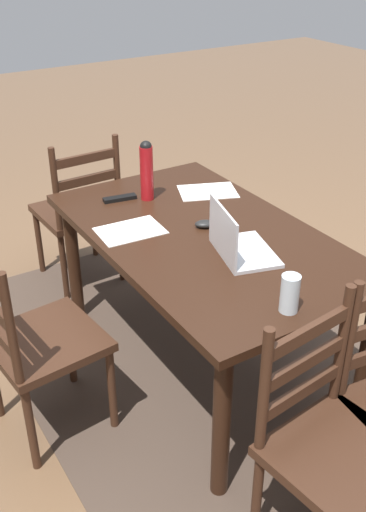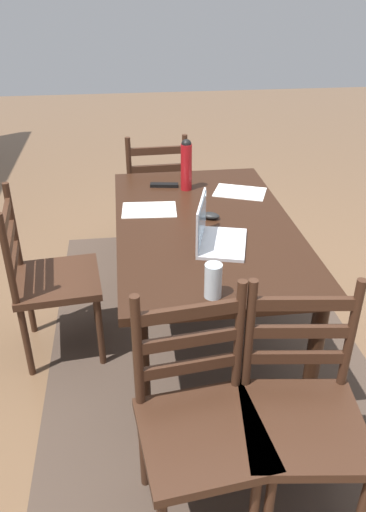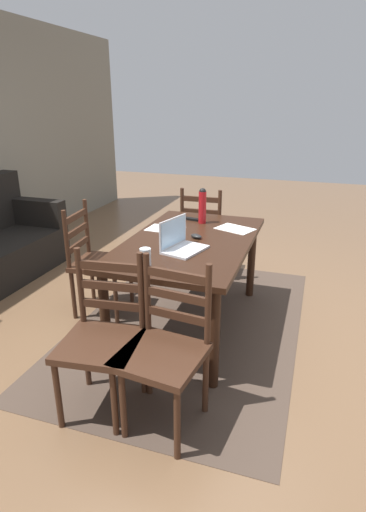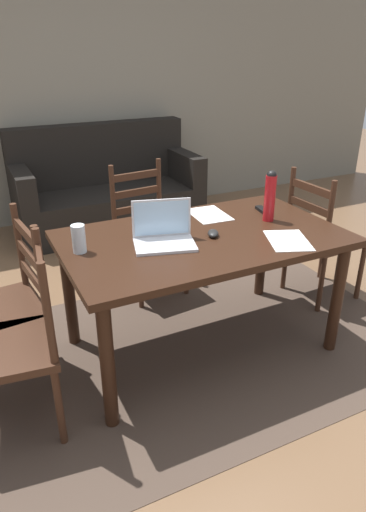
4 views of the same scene
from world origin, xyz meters
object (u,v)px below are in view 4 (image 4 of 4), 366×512
Objects in this scene: chair_left_far at (6,307)px; laptop at (163,233)px; dining_table at (202,250)px; tv_remote at (264,211)px; water_bottle at (270,195)px; computer_mouse at (213,233)px; couch at (107,192)px; drinking_glass at (79,239)px; chair_right_far at (322,238)px; chair_far_head at (148,232)px; chair_left_near at (16,346)px.

chair_left_far is 2.59× the size of laptop.
tv_remote is (0.53, 0.16, 0.10)m from dining_table.
water_bottle is at bearing -5.67° from chair_left_far.
laptop is at bearing -161.08° from computer_mouse.
water_bottle reaches higher than couch.
tv_remote is (0.48, 0.20, -0.01)m from computer_mouse.
water_bottle is at bearing 74.39° from tv_remote.
laptop reaches higher than tv_remote.
laptop reaches higher than dining_table.
drinking_glass is (-0.68, 0.08, 0.17)m from dining_table.
tv_remote is at bearing -178.03° from chair_right_far.
couch reaches higher than laptop.
chair_far_head is at bearing 120.79° from water_bottle.
chair_left_near is at bearing -167.10° from laptop.
chair_left_near is at bearing 21.50° from tv_remote.
chair_left_far is 0.53× the size of couch.
chair_far_head is at bearing 31.05° from chair_left_far.
computer_mouse is (1.12, -0.23, 0.30)m from chair_left_far.
chair_far_head is at bearing -42.37° from tv_remote.
chair_left_far is 0.54m from drinking_glass.
dining_table is at bearing 26.30° from tv_remote.
chair_far_head is at bearing 148.90° from chair_right_far.
chair_right_far is at bearing 9.69° from dining_table.
couch reaches higher than dining_table.
chair_far_head is 1.25m from chair_left_far.
chair_far_head is 1.45m from couch.
couch is (1.20, 2.09, -0.11)m from chair_left_far.
computer_mouse is (0.05, -0.04, 0.11)m from dining_table.
dining_table is 0.56m from tv_remote.
dining_table is 0.87× the size of couch.
dining_table is at bearing -6.76° from drinking_glass.
dining_table is 1.65× the size of chair_left_far.
drinking_glass is 0.73m from computer_mouse.
chair_left_near reaches higher than tv_remote.
couch is (0.13, 1.44, -0.11)m from chair_far_head.
chair_far_head is 9.50× the size of computer_mouse.
laptop is 0.72m from water_bottle.
chair_left_near is at bearing -170.14° from chair_right_far.
chair_right_far is 3.09× the size of water_bottle.
chair_right_far reaches higher than computer_mouse.
couch is at bearing 69.81° from drinking_glass.
chair_right_far is 2.15m from chair_left_far.
chair_right_far is at bearing 38.51° from computer_mouse.
couch reaches higher than chair_right_far.
chair_left_far is 5.59× the size of tv_remote.
couch is at bearing 60.01° from chair_left_far.
dining_table is at bearing -10.02° from chair_left_far.
tv_remote is at bearing 48.99° from computer_mouse.
dining_table is 1.11m from chair_left_far.
water_bottle is at bearing 4.40° from dining_table.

